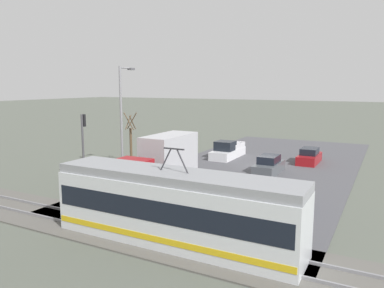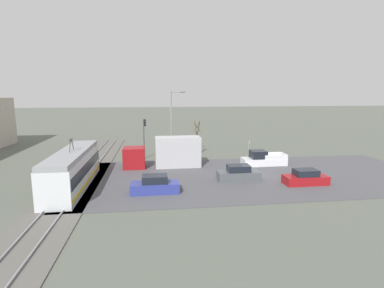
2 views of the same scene
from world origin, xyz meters
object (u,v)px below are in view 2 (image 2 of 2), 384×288
(box_truck, at_px, (167,153))
(street_lamp_near_crossing, at_px, (173,121))
(sedan_car_2, at_px, (238,174))
(sedan_car_0, at_px, (155,185))
(light_rail_tram, at_px, (73,170))
(traffic_light_pole, at_px, (144,133))
(street_tree, at_px, (197,140))
(sedan_car_1, at_px, (305,178))
(no_parking_sign, at_px, (249,146))
(pickup_truck, at_px, (263,159))

(box_truck, height_order, street_lamp_near_crossing, street_lamp_near_crossing)
(sedan_car_2, bearing_deg, sedan_car_0, 108.12)
(light_rail_tram, height_order, traffic_light_pole, traffic_light_pole)
(box_truck, relative_size, traffic_light_pole, 1.70)
(box_truck, height_order, street_tree, street_tree)
(sedan_car_0, bearing_deg, sedan_car_1, -87.86)
(sedan_car_0, relative_size, no_parking_sign, 1.96)
(light_rail_tram, xyz_separation_m, sedan_car_0, (-2.69, -7.66, -1.04))
(pickup_truck, xyz_separation_m, traffic_light_pole, (6.01, 14.65, 2.73))
(no_parking_sign, bearing_deg, sedan_car_2, 157.09)
(pickup_truck, relative_size, sedan_car_0, 1.25)
(pickup_truck, xyz_separation_m, sedan_car_2, (-5.90, 4.88, -0.05))
(sedan_car_1, distance_m, street_tree, 17.55)
(light_rail_tram, relative_size, sedan_car_2, 2.90)
(sedan_car_2, bearing_deg, traffic_light_pole, 39.38)
(sedan_car_1, xyz_separation_m, no_parking_sign, (14.08, 1.14, 0.66))
(pickup_truck, distance_m, sedan_car_1, 8.26)
(pickup_truck, bearing_deg, box_truck, 86.48)
(sedan_car_2, distance_m, street_tree, 13.32)
(sedan_car_2, relative_size, street_tree, 0.85)
(traffic_light_pole, distance_m, no_parking_sign, 14.93)
(street_tree, bearing_deg, sedan_car_0, 158.43)
(sedan_car_2, bearing_deg, no_parking_sign, -22.91)
(light_rail_tram, relative_size, street_tree, 2.47)
(sedan_car_2, xyz_separation_m, traffic_light_pole, (11.91, 9.77, 2.78))
(box_truck, bearing_deg, street_tree, -35.76)
(sedan_car_1, xyz_separation_m, traffic_light_pole, (14.17, 15.91, 2.82))
(box_truck, bearing_deg, traffic_light_pole, 28.25)
(street_tree, bearing_deg, sedan_car_1, -151.00)
(box_truck, distance_m, street_lamp_near_crossing, 5.72)
(sedan_car_0, bearing_deg, traffic_light_pole, 4.60)
(pickup_truck, height_order, sedan_car_1, pickup_truck)
(light_rail_tram, height_order, sedan_car_1, light_rail_tram)
(traffic_light_pole, height_order, street_lamp_near_crossing, street_lamp_near_crossing)
(traffic_light_pole, bearing_deg, street_lamp_near_crossing, -102.61)
(light_rail_tram, height_order, sedan_car_0, light_rail_tram)
(sedan_car_1, height_order, traffic_light_pole, traffic_light_pole)
(box_truck, height_order, pickup_truck, box_truck)
(street_tree, bearing_deg, light_rail_tram, 133.34)
(sedan_car_2, relative_size, no_parking_sign, 1.96)
(street_lamp_near_crossing, bearing_deg, no_parking_sign, -86.02)
(box_truck, distance_m, pickup_truck, 11.88)
(sedan_car_0, bearing_deg, light_rail_tram, 70.65)
(box_truck, distance_m, sedan_car_1, 15.85)
(pickup_truck, relative_size, sedan_car_1, 1.28)
(box_truck, xyz_separation_m, street_lamp_near_crossing, (4.43, -0.98, 3.49))
(sedan_car_2, height_order, street_lamp_near_crossing, street_lamp_near_crossing)
(street_tree, distance_m, no_parking_sign, 7.49)
(no_parking_sign, bearing_deg, sedan_car_0, 137.12)
(light_rail_tram, relative_size, traffic_light_pole, 2.31)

